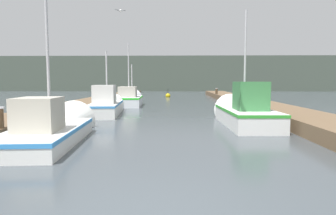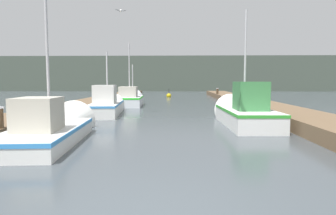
{
  "view_description": "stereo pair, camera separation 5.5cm",
  "coord_description": "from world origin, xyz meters",
  "px_view_note": "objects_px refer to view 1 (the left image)",
  "views": [
    {
      "loc": [
        0.33,
        -3.55,
        1.74
      ],
      "look_at": [
        0.03,
        8.19,
        0.71
      ],
      "focal_mm": 32.0,
      "sensor_mm": 36.0,
      "label": 1
    },
    {
      "loc": [
        0.39,
        -3.55,
        1.74
      ],
      "look_at": [
        0.03,
        8.19,
        0.71
      ],
      "focal_mm": 32.0,
      "sensor_mm": 36.0,
      "label": 2
    }
  ],
  "objects_px": {
    "fishing_boat_0": "(55,128)",
    "seagull_1": "(120,11)",
    "fishing_boat_2": "(108,105)",
    "fishing_boat_3": "(129,99)",
    "fishing_boat_1": "(243,112)",
    "mooring_piling_2": "(241,99)",
    "fishing_boat_4": "(132,97)",
    "channel_buoy": "(168,96)",
    "mooring_piling_0": "(216,93)"
  },
  "relations": [
    {
      "from": "fishing_boat_2",
      "to": "channel_buoy",
      "type": "xyz_separation_m",
      "value": [
        2.85,
        16.7,
        -0.32
      ]
    },
    {
      "from": "fishing_boat_2",
      "to": "fishing_boat_3",
      "type": "distance_m",
      "value": 5.34
    },
    {
      "from": "fishing_boat_0",
      "to": "mooring_piling_0",
      "type": "relative_size",
      "value": 5.14
    },
    {
      "from": "fishing_boat_2",
      "to": "seagull_1",
      "type": "relative_size",
      "value": 10.57
    },
    {
      "from": "fishing_boat_1",
      "to": "channel_buoy",
      "type": "xyz_separation_m",
      "value": [
        -3.6,
        20.58,
        -0.35
      ]
    },
    {
      "from": "fishing_boat_0",
      "to": "seagull_1",
      "type": "bearing_deg",
      "value": 76.83
    },
    {
      "from": "fishing_boat_4",
      "to": "channel_buoy",
      "type": "xyz_separation_m",
      "value": [
        2.87,
        7.3,
        -0.2
      ]
    },
    {
      "from": "fishing_boat_4",
      "to": "fishing_boat_3",
      "type": "bearing_deg",
      "value": -90.06
    },
    {
      "from": "fishing_boat_0",
      "to": "fishing_boat_2",
      "type": "relative_size",
      "value": 0.92
    },
    {
      "from": "channel_buoy",
      "to": "seagull_1",
      "type": "relative_size",
      "value": 1.89
    },
    {
      "from": "fishing_boat_4",
      "to": "mooring_piling_0",
      "type": "xyz_separation_m",
      "value": [
        7.78,
        4.32,
        0.18
      ]
    },
    {
      "from": "fishing_boat_1",
      "to": "seagull_1",
      "type": "relative_size",
      "value": 9.7
    },
    {
      "from": "fishing_boat_1",
      "to": "fishing_boat_3",
      "type": "distance_m",
      "value": 11.03
    },
    {
      "from": "fishing_boat_3",
      "to": "fishing_boat_4",
      "type": "bearing_deg",
      "value": 92.41
    },
    {
      "from": "fishing_boat_0",
      "to": "seagull_1",
      "type": "xyz_separation_m",
      "value": [
        0.9,
        6.2,
        4.85
      ]
    },
    {
      "from": "fishing_boat_4",
      "to": "channel_buoy",
      "type": "relative_size",
      "value": 4.47
    },
    {
      "from": "fishing_boat_2",
      "to": "channel_buoy",
      "type": "height_order",
      "value": "fishing_boat_2"
    },
    {
      "from": "fishing_boat_2",
      "to": "mooring_piling_2",
      "type": "bearing_deg",
      "value": 14.73
    },
    {
      "from": "fishing_boat_3",
      "to": "mooring_piling_2",
      "type": "bearing_deg",
      "value": -21.05
    },
    {
      "from": "channel_buoy",
      "to": "fishing_boat_4",
      "type": "bearing_deg",
      "value": -111.5
    },
    {
      "from": "fishing_boat_3",
      "to": "fishing_boat_4",
      "type": "xyz_separation_m",
      "value": [
        -0.39,
        4.08,
        -0.11
      ]
    },
    {
      "from": "fishing_boat_1",
      "to": "mooring_piling_2",
      "type": "height_order",
      "value": "fishing_boat_1"
    },
    {
      "from": "fishing_boat_3",
      "to": "mooring_piling_0",
      "type": "relative_size",
      "value": 4.73
    },
    {
      "from": "fishing_boat_3",
      "to": "mooring_piling_0",
      "type": "height_order",
      "value": "fishing_boat_3"
    },
    {
      "from": "mooring_piling_2",
      "to": "seagull_1",
      "type": "xyz_separation_m",
      "value": [
        -6.88,
        -3.98,
        4.56
      ]
    },
    {
      "from": "fishing_boat_2",
      "to": "seagull_1",
      "type": "distance_m",
      "value": 4.95
    },
    {
      "from": "fishing_boat_0",
      "to": "channel_buoy",
      "type": "xyz_separation_m",
      "value": [
        2.78,
        23.98,
        -0.2
      ]
    },
    {
      "from": "mooring_piling_2",
      "to": "fishing_boat_0",
      "type": "bearing_deg",
      "value": -127.38
    },
    {
      "from": "fishing_boat_1",
      "to": "fishing_boat_2",
      "type": "xyz_separation_m",
      "value": [
        -6.45,
        3.88,
        -0.03
      ]
    },
    {
      "from": "fishing_boat_3",
      "to": "fishing_boat_0",
      "type": "bearing_deg",
      "value": -94.42
    },
    {
      "from": "fishing_boat_3",
      "to": "channel_buoy",
      "type": "relative_size",
      "value": 4.75
    },
    {
      "from": "fishing_boat_0",
      "to": "fishing_boat_1",
      "type": "distance_m",
      "value": 7.23
    },
    {
      "from": "mooring_piling_2",
      "to": "channel_buoy",
      "type": "distance_m",
      "value": 14.69
    },
    {
      "from": "fishing_boat_4",
      "to": "mooring_piling_2",
      "type": "distance_m",
      "value": 10.22
    },
    {
      "from": "fishing_boat_1",
      "to": "channel_buoy",
      "type": "bearing_deg",
      "value": 98.4
    },
    {
      "from": "fishing_boat_4",
      "to": "mooring_piling_2",
      "type": "relative_size",
      "value": 3.66
    },
    {
      "from": "mooring_piling_0",
      "to": "mooring_piling_2",
      "type": "xyz_separation_m",
      "value": [
        0.1,
        -10.83,
        0.11
      ]
    },
    {
      "from": "fishing_boat_1",
      "to": "channel_buoy",
      "type": "height_order",
      "value": "fishing_boat_1"
    },
    {
      "from": "fishing_boat_1",
      "to": "mooring_piling_2",
      "type": "xyz_separation_m",
      "value": [
        1.4,
        6.78,
        0.14
      ]
    },
    {
      "from": "fishing_boat_2",
      "to": "fishing_boat_3",
      "type": "xyz_separation_m",
      "value": [
        0.37,
        5.32,
        -0.01
      ]
    },
    {
      "from": "fishing_boat_1",
      "to": "fishing_boat_2",
      "type": "height_order",
      "value": "fishing_boat_1"
    },
    {
      "from": "fishing_boat_1",
      "to": "fishing_boat_2",
      "type": "bearing_deg",
      "value": 147.45
    },
    {
      "from": "fishing_boat_3",
      "to": "seagull_1",
      "type": "bearing_deg",
      "value": -87.7
    },
    {
      "from": "fishing_boat_3",
      "to": "channel_buoy",
      "type": "bearing_deg",
      "value": 74.62
    },
    {
      "from": "fishing_boat_0",
      "to": "fishing_boat_1",
      "type": "height_order",
      "value": "fishing_boat_1"
    },
    {
      "from": "fishing_boat_1",
      "to": "mooring_piling_0",
      "type": "height_order",
      "value": "fishing_boat_1"
    },
    {
      "from": "fishing_boat_0",
      "to": "channel_buoy",
      "type": "height_order",
      "value": "fishing_boat_0"
    },
    {
      "from": "fishing_boat_2",
      "to": "seagull_1",
      "type": "height_order",
      "value": "seagull_1"
    },
    {
      "from": "mooring_piling_2",
      "to": "fishing_boat_1",
      "type": "bearing_deg",
      "value": -101.66
    },
    {
      "from": "fishing_boat_3",
      "to": "fishing_boat_1",
      "type": "bearing_deg",
      "value": -59.62
    }
  ]
}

